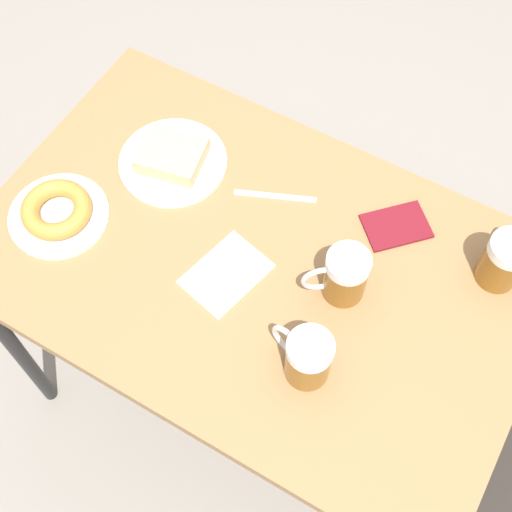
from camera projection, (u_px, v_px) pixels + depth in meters
ground_plane at (256, 389)px, 2.04m from camera, size 8.00×8.00×0.00m
table at (256, 278)px, 1.43m from camera, size 0.69×1.08×0.76m
plate_with_cake at (172, 159)px, 1.47m from camera, size 0.23×0.23×0.05m
plate_with_donut at (57, 212)px, 1.41m from camera, size 0.20×0.20×0.05m
beer_mug_left at (344, 275)px, 1.29m from camera, size 0.10×0.11×0.12m
beer_mug_center at (504, 260)px, 1.31m from camera, size 0.12×0.08×0.12m
beer_mug_right at (307, 357)px, 1.22m from camera, size 0.08×0.12×0.12m
napkin_folded at (226, 274)px, 1.36m from camera, size 0.18×0.15×0.00m
fork at (275, 196)px, 1.44m from camera, size 0.08×0.16×0.00m
passport_near_edge at (396, 226)px, 1.41m from camera, size 0.15×0.15×0.01m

